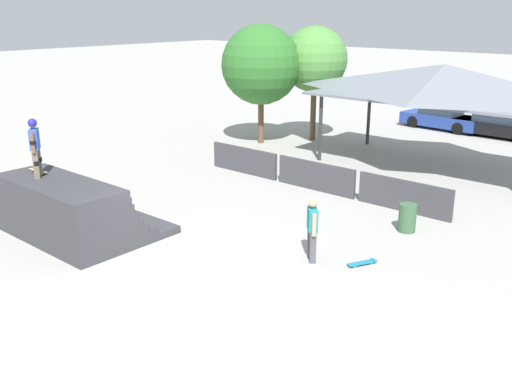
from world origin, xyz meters
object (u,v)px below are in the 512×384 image
(skateboard_on_deck, at_px, (38,171))
(parked_car_black, at_px, (498,125))
(skater_on_deck, at_px, (35,144))
(tree_far_back, at_px, (315,60))
(parked_car_blue, at_px, (442,118))
(tree_beside_pavilion, at_px, (261,65))
(bystander_walking, at_px, (312,226))
(trash_bin, at_px, (407,218))
(skateboard_on_ground, at_px, (363,263))

(skateboard_on_deck, relative_size, parked_car_black, 0.18)
(skater_on_deck, bearing_deg, tree_far_back, 133.12)
(tree_far_back, relative_size, parked_car_blue, 1.23)
(parked_car_blue, bearing_deg, tree_beside_pavilion, -114.96)
(tree_far_back, bearing_deg, skateboard_on_deck, -86.48)
(parked_car_black, bearing_deg, bystander_walking, -83.28)
(bystander_walking, bearing_deg, tree_beside_pavilion, 1.29)
(tree_beside_pavilion, height_order, parked_car_blue, tree_beside_pavilion)
(trash_bin, height_order, parked_car_blue, parked_car_blue)
(parked_car_black, bearing_deg, skateboard_on_deck, -102.95)
(skateboard_on_deck, bearing_deg, tree_beside_pavilion, 104.64)
(parked_car_blue, bearing_deg, bystander_walking, -70.88)
(skateboard_on_deck, height_order, trash_bin, skateboard_on_deck)
(skateboard_on_ground, bearing_deg, tree_far_back, 66.73)
(tree_far_back, relative_size, trash_bin, 6.57)
(bystander_walking, relative_size, trash_bin, 2.00)
(bystander_walking, xyz_separation_m, tree_beside_pavilion, (-9.97, 9.70, 2.85))
(skateboard_on_deck, relative_size, parked_car_blue, 0.18)
(skateboard_on_deck, bearing_deg, bystander_walking, 28.23)
(skater_on_deck, relative_size, tree_beside_pavilion, 0.30)
(trash_bin, distance_m, parked_car_blue, 16.33)
(skateboard_on_ground, distance_m, tree_far_back, 15.35)
(parked_car_black, bearing_deg, skateboard_on_ground, -79.38)
(skateboard_on_deck, bearing_deg, parked_car_black, 78.95)
(skateboard_on_ground, relative_size, trash_bin, 0.97)
(skater_on_deck, bearing_deg, skateboard_on_ground, 65.11)
(skateboard_on_ground, relative_size, parked_car_black, 0.18)
(skateboard_on_deck, distance_m, trash_bin, 11.00)
(tree_far_back, height_order, trash_bin, tree_far_back)
(tree_beside_pavilion, distance_m, parked_car_blue, 11.06)
(trash_bin, distance_m, parked_car_black, 15.50)
(skateboard_on_ground, bearing_deg, skateboard_on_deck, 141.08)
(trash_bin, bearing_deg, parked_car_blue, 110.11)
(bystander_walking, distance_m, parked_car_black, 18.87)
(skateboard_on_deck, xyz_separation_m, parked_car_blue, (2.84, 22.24, -1.19))
(skater_on_deck, distance_m, trash_bin, 10.99)
(bystander_walking, xyz_separation_m, skateboard_on_ground, (1.20, 0.62, -0.89))
(skater_on_deck, xyz_separation_m, tree_far_back, (-1.32, 15.50, 1.28))
(parked_car_blue, xyz_separation_m, parked_car_black, (3.07, -0.04, 0.00))
(skateboard_on_deck, xyz_separation_m, tree_far_back, (-0.94, 15.30, 2.19))
(parked_car_blue, bearing_deg, skateboard_on_deck, -91.98)
(skateboard_on_deck, xyz_separation_m, parked_car_black, (5.91, 22.19, -1.19))
(tree_beside_pavilion, distance_m, trash_bin, 13.02)
(tree_beside_pavilion, bearing_deg, trash_bin, -29.48)
(skater_on_deck, height_order, skateboard_on_deck, skater_on_deck)
(tree_beside_pavilion, xyz_separation_m, parked_car_black, (8.40, 9.10, -3.20))
(bystander_walking, xyz_separation_m, parked_car_blue, (-4.64, 18.85, -0.34))
(skater_on_deck, bearing_deg, skateboard_on_deck, -169.60)
(tree_beside_pavilion, relative_size, trash_bin, 6.71)
(bystander_walking, distance_m, parked_car_blue, 19.41)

